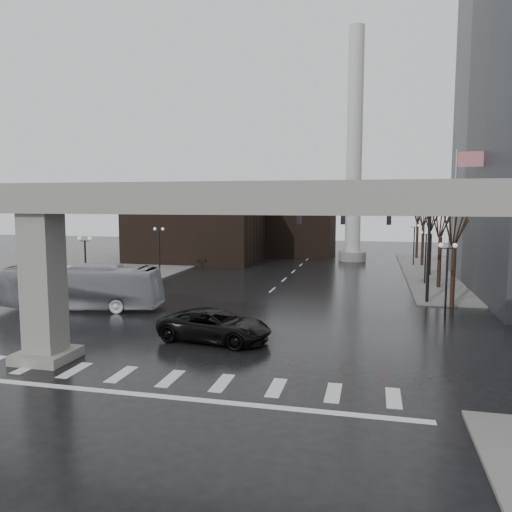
% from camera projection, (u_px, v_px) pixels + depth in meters
% --- Properties ---
extents(ground, '(160.00, 160.00, 0.00)m').
position_uv_depth(ground, '(179.00, 371.00, 23.18)').
color(ground, black).
rests_on(ground, ground).
extents(sidewalk_nw, '(28.00, 36.00, 0.15)m').
position_uv_depth(sidewalk_nw, '(95.00, 262.00, 63.92)').
color(sidewalk_nw, slate).
rests_on(sidewalk_nw, ground).
extents(elevated_guideway, '(48.00, 2.60, 8.70)m').
position_uv_depth(elevated_guideway, '(203.00, 224.00, 22.14)').
color(elevated_guideway, gray).
rests_on(elevated_guideway, ground).
extents(building_far_left, '(16.00, 14.00, 10.00)m').
position_uv_depth(building_far_left, '(199.00, 223.00, 66.46)').
color(building_far_left, black).
rests_on(building_far_left, ground).
extents(building_far_mid, '(10.00, 10.00, 8.00)m').
position_uv_depth(building_far_mid, '(299.00, 228.00, 73.51)').
color(building_far_mid, black).
rests_on(building_far_mid, ground).
extents(smokestack, '(3.60, 3.60, 30.00)m').
position_uv_depth(smokestack, '(354.00, 159.00, 64.86)').
color(smokestack, beige).
rests_on(smokestack, ground).
extents(signal_mast_arm, '(12.12, 0.43, 8.00)m').
position_uv_depth(signal_mast_arm, '(378.00, 228.00, 38.68)').
color(signal_mast_arm, black).
rests_on(signal_mast_arm, ground).
extents(flagpole_assembly, '(2.06, 0.12, 12.00)m').
position_uv_depth(flagpole_assembly, '(459.00, 205.00, 40.16)').
color(flagpole_assembly, silver).
rests_on(flagpole_assembly, ground).
extents(lamp_right_0, '(1.22, 0.32, 5.11)m').
position_uv_depth(lamp_right_0, '(447.00, 267.00, 33.27)').
color(lamp_right_0, black).
rests_on(lamp_right_0, ground).
extents(lamp_right_1, '(1.22, 0.32, 5.11)m').
position_uv_depth(lamp_right_1, '(426.00, 248.00, 46.82)').
color(lamp_right_1, black).
rests_on(lamp_right_1, ground).
extents(lamp_right_2, '(1.22, 0.32, 5.11)m').
position_uv_depth(lamp_right_2, '(414.00, 238.00, 60.36)').
color(lamp_right_2, black).
rests_on(lamp_right_2, ground).
extents(lamp_left_0, '(1.22, 0.32, 5.11)m').
position_uv_depth(lamp_left_0, '(85.00, 257.00, 39.42)').
color(lamp_left_0, black).
rests_on(lamp_left_0, ground).
extents(lamp_left_1, '(1.22, 0.32, 5.11)m').
position_uv_depth(lamp_left_1, '(159.00, 243.00, 52.97)').
color(lamp_left_1, black).
rests_on(lamp_left_1, ground).
extents(lamp_left_2, '(1.22, 0.32, 5.11)m').
position_uv_depth(lamp_left_2, '(203.00, 234.00, 66.51)').
color(lamp_left_2, black).
rests_on(lamp_left_2, ground).
extents(tree_right_0, '(1.09, 1.58, 7.50)m').
position_uv_depth(tree_right_0, '(454.00, 270.00, 37.00)').
color(tree_right_0, black).
rests_on(tree_right_0, ground).
extents(tree_right_1, '(1.09, 1.61, 7.67)m').
position_uv_depth(tree_right_1, '(440.00, 257.00, 44.73)').
color(tree_right_1, black).
rests_on(tree_right_1, ground).
extents(tree_right_2, '(1.10, 1.63, 7.85)m').
position_uv_depth(tree_right_2, '(430.00, 249.00, 52.46)').
color(tree_right_2, black).
rests_on(tree_right_2, ground).
extents(tree_right_3, '(1.11, 1.66, 8.02)m').
position_uv_depth(tree_right_3, '(423.00, 242.00, 60.20)').
color(tree_right_3, black).
rests_on(tree_right_3, ground).
extents(tree_right_4, '(1.12, 1.69, 8.19)m').
position_uv_depth(tree_right_4, '(417.00, 237.00, 67.93)').
color(tree_right_4, black).
rests_on(tree_right_4, ground).
extents(pickup_truck, '(6.79, 3.89, 1.78)m').
position_uv_depth(pickup_truck, '(215.00, 325.00, 28.11)').
color(pickup_truck, black).
rests_on(pickup_truck, ground).
extents(city_bus, '(11.98, 4.34, 3.26)m').
position_uv_depth(city_bus, '(81.00, 287.00, 36.39)').
color(city_bus, silver).
rests_on(city_bus, ground).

